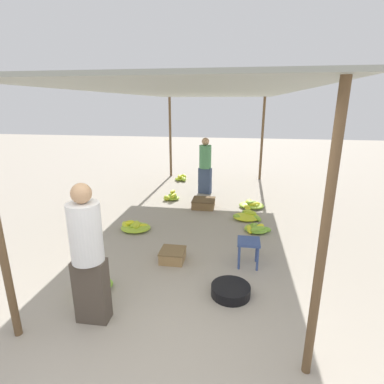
% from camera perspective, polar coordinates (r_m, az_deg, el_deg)
% --- Properties ---
extents(ground_plane, '(40.00, 40.00, 0.00)m').
position_cam_1_polar(ground_plane, '(3.28, -9.41, -31.34)').
color(ground_plane, '#A39989').
rests_on(ground_plane, ground).
extents(canopy_post_front_right, '(0.08, 0.08, 2.62)m').
position_cam_1_polar(canopy_post_front_right, '(2.71, 23.67, -9.25)').
color(canopy_post_front_right, brown).
rests_on(canopy_post_front_right, ground).
extents(canopy_post_back_left, '(0.08, 0.08, 2.62)m').
position_cam_1_polar(canopy_post_back_left, '(10.21, -4.16, 10.25)').
color(canopy_post_back_left, brown).
rests_on(canopy_post_back_left, ground).
extents(canopy_post_back_right, '(0.08, 0.08, 2.62)m').
position_cam_1_polar(canopy_post_back_right, '(9.97, 13.20, 9.71)').
color(canopy_post_back_right, brown).
rests_on(canopy_post_back_right, ground).
extents(canopy_tarp, '(3.41, 7.92, 0.04)m').
position_cam_1_polar(canopy_tarp, '(6.18, 1.70, 18.52)').
color(canopy_tarp, '#9EA399').
rests_on(canopy_tarp, canopy_post_front_left).
extents(vendor_foreground, '(0.37, 0.36, 1.65)m').
position_cam_1_polar(vendor_foreground, '(3.52, -19.23, -10.95)').
color(vendor_foreground, '#4C4238').
rests_on(vendor_foreground, ground).
extents(stool, '(0.34, 0.34, 0.42)m').
position_cam_1_polar(stool, '(4.72, 10.72, -9.96)').
color(stool, '#384C84').
rests_on(stool, ground).
extents(basin_black, '(0.52, 0.52, 0.14)m').
position_cam_1_polar(basin_black, '(4.16, 7.37, -18.11)').
color(basin_black, black).
rests_on(basin_black, ground).
extents(banana_pile_left_0, '(0.67, 0.52, 0.19)m').
position_cam_1_polar(banana_pile_left_0, '(6.10, -10.84, -6.47)').
color(banana_pile_left_0, '#A7C72E').
rests_on(banana_pile_left_0, ground).
extents(banana_pile_left_1, '(0.41, 0.46, 0.20)m').
position_cam_1_polar(banana_pile_left_1, '(9.75, -2.00, 2.64)').
color(banana_pile_left_1, yellow).
rests_on(banana_pile_left_1, ground).
extents(banana_pile_left_2, '(0.41, 0.38, 0.25)m').
position_cam_1_polar(banana_pile_left_2, '(7.81, -4.01, -0.94)').
color(banana_pile_left_2, '#B3CC2C').
rests_on(banana_pile_left_2, ground).
extents(banana_pile_left_3, '(0.48, 0.48, 0.21)m').
position_cam_1_polar(banana_pile_left_3, '(4.42, -18.27, -16.39)').
color(banana_pile_left_3, '#CED727').
rests_on(banana_pile_left_3, ground).
extents(banana_pile_right_0, '(0.66, 0.57, 0.17)m').
position_cam_1_polar(banana_pile_right_0, '(6.66, 10.37, -4.51)').
color(banana_pile_right_0, '#7AB536').
rests_on(banana_pile_right_0, ground).
extents(banana_pile_right_1, '(0.60, 0.73, 0.18)m').
position_cam_1_polar(banana_pile_right_1, '(7.38, 11.28, -2.40)').
color(banana_pile_right_1, yellow).
rests_on(banana_pile_right_1, ground).
extents(banana_pile_right_2, '(0.55, 0.47, 0.18)m').
position_cam_1_polar(banana_pile_right_2, '(6.03, 12.09, -6.83)').
color(banana_pile_right_2, '#78B437').
rests_on(banana_pile_right_2, ground).
extents(crate_near, '(0.53, 0.53, 0.20)m').
position_cam_1_polar(crate_near, '(7.24, 2.23, -2.15)').
color(crate_near, brown).
rests_on(crate_near, ground).
extents(crate_mid, '(0.39, 0.39, 0.19)m').
position_cam_1_polar(crate_mid, '(4.89, -3.71, -11.94)').
color(crate_mid, '#9E7A4C').
rests_on(crate_mid, ground).
extents(shopper_walking_mid, '(0.39, 0.39, 1.54)m').
position_cam_1_polar(shopper_walking_mid, '(8.22, 2.53, 5.17)').
color(shopper_walking_mid, '#384766').
rests_on(shopper_walking_mid, ground).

